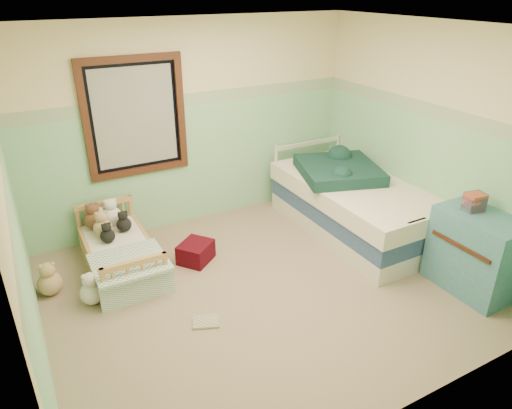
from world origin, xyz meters
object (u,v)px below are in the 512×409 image
twin_bed_frame (353,223)px  floor_book (206,322)px  plush_floor_tan (50,283)px  red_pillow (196,252)px  toddler_bed_frame (122,261)px  plush_floor_cream (92,293)px  dresser (476,253)px

twin_bed_frame → floor_book: 2.42m
plush_floor_tan → red_pillow: (1.50, -0.12, -0.01)m
red_pillow → twin_bed_frame: bearing=-8.4°
plush_floor_tan → red_pillow: bearing=-4.6°
red_pillow → plush_floor_tan: bearing=175.4°
toddler_bed_frame → floor_book: 1.36m
toddler_bed_frame → twin_bed_frame: (2.75, -0.54, 0.02)m
plush_floor_tan → toddler_bed_frame: bearing=9.8°
plush_floor_cream → twin_bed_frame: size_ratio=0.11×
dresser → plush_floor_cream: bearing=155.4°
plush_floor_tan → floor_book: (1.19, -1.15, -0.11)m
toddler_bed_frame → red_pillow: 0.81m
plush_floor_cream → dresser: bearing=-24.6°
twin_bed_frame → toddler_bed_frame: bearing=168.8°
plush_floor_cream → plush_floor_tan: bearing=133.8°
plush_floor_tan → twin_bed_frame: plush_floor_tan is taller
floor_book → plush_floor_tan: bearing=158.4°
toddler_bed_frame → plush_floor_tan: size_ratio=5.51×
plush_floor_cream → twin_bed_frame: 3.15m
plush_floor_tan → floor_book: size_ratio=0.99×
toddler_bed_frame → twin_bed_frame: twin_bed_frame is taller
toddler_bed_frame → twin_bed_frame: size_ratio=0.62×
plush_floor_tan → dresser: (3.77, -1.93, 0.29)m
toddler_bed_frame → plush_floor_cream: bearing=-129.8°
dresser → red_pillow: 2.91m
toddler_bed_frame → plush_floor_cream: 0.63m
plush_floor_cream → red_pillow: bearing=11.2°
plush_floor_tan → dresser: 4.25m
dresser → red_pillow: bearing=141.5°
toddler_bed_frame → plush_floor_tan: (-0.74, -0.13, 0.04)m
toddler_bed_frame → red_pillow: size_ratio=3.73×
floor_book → red_pillow: bearing=95.3°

